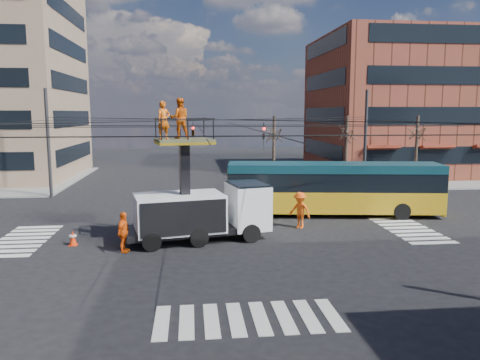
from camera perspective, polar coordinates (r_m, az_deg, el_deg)
name	(u,v)px	position (r m, az deg, el deg)	size (l,w,h in m)	color
ground	(224,235)	(24.36, -1.93, -6.67)	(120.00, 120.00, 0.00)	black
sidewalk_ne	(417,174)	(50.32, 20.76, 0.64)	(18.00, 18.00, 0.12)	slate
crosswalks	(224,234)	(24.36, -1.93, -6.65)	(22.40, 22.40, 0.02)	silver
building_ne	(416,105)	(53.03, 20.64, 8.54)	(20.06, 16.06, 14.00)	brown
overhead_network	(222,151)	(24.02, -2.22, 3.51)	(24.24, 24.24, 8.00)	#2D2D30
tree_a	(274,133)	(37.61, 4.17, 5.73)	(2.00, 2.00, 6.00)	#382B21
tree_b	(347,133)	(39.13, 12.89, 5.65)	(2.00, 2.00, 6.00)	#382B21
tree_c	(417,132)	(41.47, 20.80, 5.46)	(2.00, 2.00, 6.00)	#382B21
utility_truck	(201,196)	(22.99, -4.79, -2.01)	(7.32, 3.76, 6.96)	black
city_bus	(333,187)	(29.15, 11.29, -0.88)	(13.09, 4.34, 3.20)	#BE9B11
traffic_cone	(73,238)	(23.74, -19.71, -6.66)	(0.36, 0.36, 0.72)	red
worker_ground	(123,232)	(21.78, -14.03, -6.21)	(1.09, 0.45, 1.86)	#F55D0F
flagger	(300,210)	(25.70, 7.31, -3.67)	(1.29, 0.74, 1.99)	#FF5710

